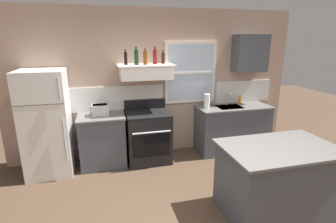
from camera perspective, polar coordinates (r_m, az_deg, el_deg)
name	(u,v)px	position (r m, az deg, el deg)	size (l,w,h in m)	color
back_wall	(158,84)	(4.84, -2.15, 6.15)	(5.40, 0.11, 2.70)	tan
refrigerator	(47,124)	(4.56, -25.36, -2.43)	(0.70, 0.72, 1.71)	white
counter_left_of_stove	(103,140)	(4.66, -14.30, -6.21)	(0.79, 0.63, 0.91)	#474C56
toaster	(100,110)	(4.49, -14.85, 0.37)	(0.30, 0.20, 0.19)	silver
stove_range	(148,136)	(4.68, -4.44, -5.52)	(0.76, 0.69, 1.09)	black
range_hood_shelf	(146,72)	(4.49, -4.98, 8.84)	(0.96, 0.52, 0.24)	white
bottle_balsamic_dark	(126,58)	(4.45, -9.39, 11.60)	(0.06, 0.06, 0.26)	black
bottle_dark_green_wine	(136,57)	(4.43, -7.04, 11.90)	(0.07, 0.07, 0.30)	#143819
bottle_amber_wine	(145,58)	(4.42, -5.05, 11.81)	(0.07, 0.07, 0.27)	brown
bottle_red_label_wine	(155,57)	(4.51, -2.89, 12.07)	(0.07, 0.07, 0.30)	maroon
bottle_brown_stout	(163,58)	(4.58, -1.08, 11.80)	(0.06, 0.06, 0.24)	#381E0F
counter_right_with_sink	(232,128)	(5.26, 14.04, -3.61)	(1.43, 0.63, 0.91)	#474C56
sink_faucet	(227,97)	(5.13, 13.02, 3.26)	(0.03, 0.17, 0.28)	silver
paper_towel_roll	(207,101)	(4.86, 8.65, 2.31)	(0.11, 0.11, 0.27)	white
dish_soap_bottle	(240,100)	(5.29, 15.64, 2.49)	(0.06, 0.06, 0.18)	orange
kitchen_island	(276,180)	(3.60, 22.92, -13.82)	(1.40, 0.90, 0.91)	#474C56
upper_cabinet_right	(250,53)	(5.29, 17.79, 12.21)	(0.64, 0.32, 0.70)	#474C56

